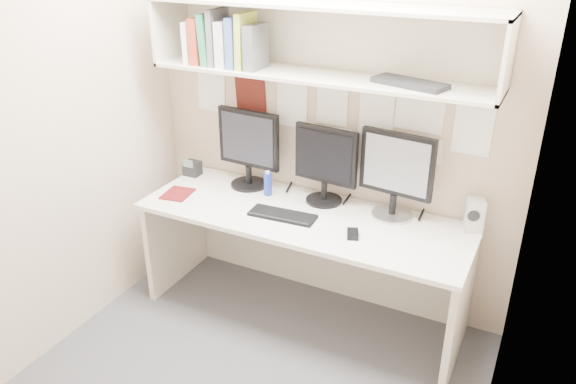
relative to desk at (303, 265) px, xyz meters
The scene contains 19 objects.
floor 0.75m from the desk, 90.00° to the right, with size 2.40×2.00×0.01m, color #434348.
wall_back 1.00m from the desk, 90.00° to the left, with size 2.40×0.02×2.60m, color #BBA68F.
wall_front 1.90m from the desk, 90.00° to the right, with size 2.40×0.02×2.60m, color #BBA68F.
wall_left 1.65m from the desk, 151.57° to the right, with size 0.02×2.00×2.60m, color #BBA68F.
wall_right 1.65m from the desk, 28.43° to the right, with size 0.02×2.00×2.60m, color #BBA68F.
desk is the anchor object (origin of this frame).
overhead_hutch 1.37m from the desk, 90.00° to the left, with size 2.00×0.38×0.40m.
pinned_papers 0.95m from the desk, 90.00° to the left, with size 1.92×0.01×0.48m, color white, non-canonical shape.
monitor_left 0.84m from the desk, 156.37° to the left, with size 0.44×0.24×0.51m.
monitor_center 0.66m from the desk, 79.66° to the left, with size 0.41×0.23×0.48m.
monitor_right 0.83m from the desk, 24.55° to the left, with size 0.44×0.24×0.52m.
keyboard 0.40m from the desk, 136.66° to the right, with size 0.40×0.14×0.02m, color black.
mouse 0.54m from the desk, 19.31° to the right, with size 0.06×0.10×0.03m, color black.
speaker 1.07m from the desk, 14.61° to the left, with size 0.12×0.12×0.19m.
blue_bottle 0.56m from the desk, 156.47° to the left, with size 0.05×0.05×0.16m.
maroon_notebook 0.92m from the desk, behind, with size 0.16×0.20×0.01m, color #580F12.
desk_phone 1.04m from the desk, 168.71° to the left, with size 0.11×0.10×0.13m.
book_stack 1.44m from the desk, 169.51° to the left, with size 0.48×0.20×0.32m.
hutch_tray 1.31m from the desk, 13.48° to the left, with size 0.39×0.15×0.03m, color black.
Camera 1 is at (1.26, -2.06, 2.27)m, focal length 35.00 mm.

